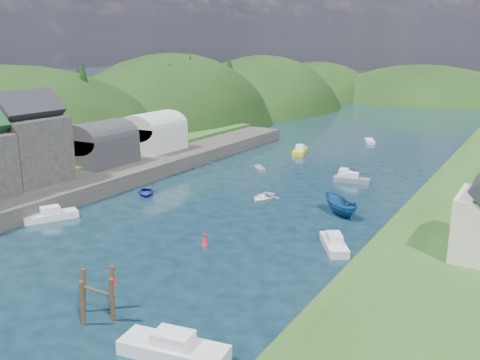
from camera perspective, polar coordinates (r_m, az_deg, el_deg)
The scene contains 11 objects.
ground at distance 79.63m, azimuth 7.98°, elevation 0.59°, with size 600.00×600.00×0.00m, color black.
hillside_left at distance 124.70m, azimuth -7.04°, elevation 1.82°, with size 44.00×245.56×52.00m.
far_hills at distance 199.94m, azimuth 21.94°, elevation 4.79°, with size 103.00×68.00×44.00m.
hill_trees at distance 90.87m, azimuth 12.77°, elevation 9.14°, with size 91.04×148.73×12.40m.
quay_left at distance 69.73m, azimuth -20.81°, elevation -1.34°, with size 12.00×110.00×2.00m, color #2D2B28.
terrace_left_grass at distance 75.13m, azimuth -24.22°, elevation -0.40°, with size 12.00×110.00×2.50m, color #234719.
boat_sheds at distance 83.04m, azimuth -11.82°, elevation 4.70°, with size 7.00×21.00×7.50m.
piling_cluster_far at distance 39.66m, azimuth -14.95°, elevation -12.11°, with size 3.35×3.11×3.86m.
channel_buoy_near at distance 44.73m, azimuth -13.41°, elevation -10.13°, with size 0.70×0.70×1.10m.
channel_buoy_far at distance 51.68m, azimuth -3.78°, elevation -6.35°, with size 0.70×0.70×1.10m.
moored_boats at distance 53.46m, azimuth -6.20°, elevation -5.45°, with size 37.58×101.82×2.46m.
Camera 1 is at (28.95, -21.79, 18.68)m, focal length 40.00 mm.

